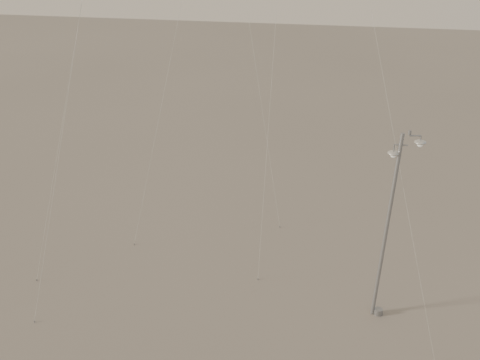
# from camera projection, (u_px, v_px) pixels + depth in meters

# --- Properties ---
(ground) EXTENTS (160.00, 160.00, 0.00)m
(ground) POSITION_uv_depth(u_px,v_px,m) (170.00, 356.00, 29.74)
(ground) COLOR gray
(ground) RESTS_ON ground
(street_lamp) EXTENTS (1.70, 0.60, 9.56)m
(street_lamp) POSITION_uv_depth(u_px,v_px,m) (390.00, 222.00, 30.63)
(street_lamp) COLOR #92959A
(street_lamp) RESTS_ON ground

